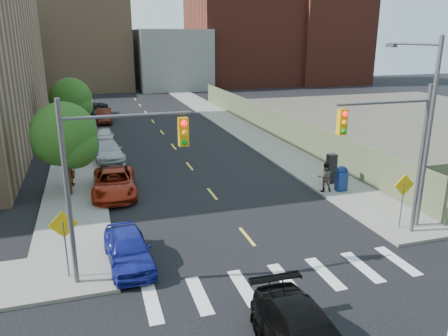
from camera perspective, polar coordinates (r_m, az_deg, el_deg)
sidewalk_nw at (r=51.64m, az=-18.42°, el=6.11°), size 3.50×73.00×0.15m
sidewalk_ne at (r=53.56m, az=-1.53°, el=7.33°), size 3.50×73.00×0.15m
fence_north at (r=41.40m, az=6.05°, el=6.06°), size 0.12×44.00×2.50m
gravel_lot at (r=53.09m, az=23.81°, el=5.77°), size 36.00×42.00×0.06m
bg_bldg_midwest at (r=81.37m, az=-17.46°, el=15.12°), size 14.00×16.00×15.00m
bg_bldg_center at (r=80.77m, az=-7.04°, el=13.95°), size 12.00×16.00×10.00m
bg_bldg_east at (r=86.21m, az=2.20°, el=16.23°), size 18.00×18.00×16.00m
bg_bldg_fareast at (r=90.98m, az=12.62°, el=16.52°), size 14.00×16.00×18.00m
smokestack at (r=93.14m, az=15.10°, el=19.44°), size 1.80×1.80×28.00m
signal_nw at (r=15.99m, az=-14.67°, el=0.23°), size 4.59×0.30×7.00m
signal_ne at (r=20.28m, az=21.39°, el=3.08°), size 4.59×0.30×7.00m
streetlight_ne at (r=22.23m, az=24.67°, el=5.66°), size 0.25×3.70×9.00m
warn_sign_nw at (r=17.37m, az=-20.16°, el=-7.87°), size 1.06×0.06×2.83m
warn_sign_ne at (r=22.08m, az=22.38°, el=-2.83°), size 1.06×0.06×2.83m
warn_sign_midwest at (r=30.20m, az=-19.20°, el=2.60°), size 1.06×0.06×2.83m
tree_west_near at (r=26.03m, az=-20.15°, el=3.68°), size 3.66×3.64×5.52m
tree_west_far at (r=40.80m, az=-19.35°, el=8.22°), size 3.66×3.64×5.52m
parked_car_blue at (r=18.34m, az=-12.42°, el=-10.24°), size 1.98×4.32×1.44m
parked_car_black at (r=27.61m, az=-14.31°, el=-1.18°), size 1.40×3.95×1.30m
parked_car_red at (r=26.27m, az=-14.14°, el=-1.89°), size 2.76×5.45×1.48m
parked_car_silver at (r=33.78m, az=-14.98°, el=2.20°), size 2.48×5.19×1.46m
parked_car_white at (r=39.46m, az=-15.39°, el=4.12°), size 1.64×3.88×1.31m
parked_car_maroon at (r=48.92m, az=-15.37°, el=6.61°), size 1.76×4.54×1.47m
parked_car_grey at (r=53.31m, az=-16.01°, el=7.34°), size 2.42×5.16×1.43m
mailbox at (r=26.65m, az=15.10°, el=-1.38°), size 0.62×0.47×1.50m
payphone at (r=27.84m, az=13.83°, el=-0.07°), size 0.56×0.47×1.85m
pedestrian_west at (r=28.20m, az=-19.27°, el=-0.43°), size 0.45×0.66×1.76m
pedestrian_east at (r=26.23m, az=13.02°, el=-1.17°), size 0.97×0.82×1.75m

